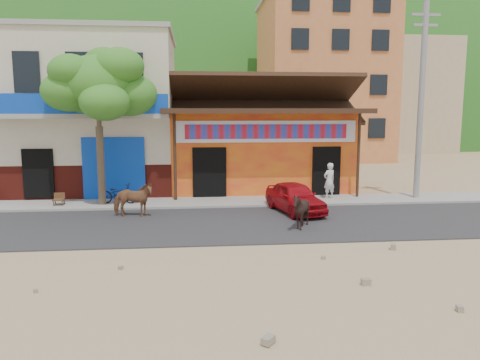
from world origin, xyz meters
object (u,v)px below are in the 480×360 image
object	(u,v)px
cow_tan	(133,200)
utility_pole	(421,101)
red_car	(295,197)
pedestrian	(329,181)
cow_dark	(301,211)
tree	(99,126)
cafe_chair_right	(58,194)
scooter	(118,194)

from	to	relation	value
cow_tan	utility_pole	bearing A→B (deg)	-75.67
red_car	cow_tan	bearing A→B (deg)	169.02
utility_pole	pedestrian	size ratio (longest dim) A/B	5.43
cow_dark	tree	bearing A→B (deg)	-140.45
cow_dark	pedestrian	xyz separation A→B (m)	(2.24, 4.56, 0.24)
utility_pole	pedestrian	bearing A→B (deg)	177.88
utility_pole	red_car	bearing A→B (deg)	-160.40
cow_dark	cafe_chair_right	bearing A→B (deg)	-135.05
cafe_chair_right	red_car	bearing A→B (deg)	-14.15
tree	cafe_chair_right	size ratio (longest dim) A/B	6.99
tree	cow_dark	xyz separation A→B (m)	(6.86, -4.22, -2.50)
utility_pole	cow_tan	world-z (taller)	utility_pole
cow_tan	pedestrian	xyz separation A→B (m)	(7.68, 2.31, 0.22)
utility_pole	pedestrian	distance (m)	4.94
tree	red_car	size ratio (longest dim) A/B	1.86
utility_pole	scooter	bearing A→B (deg)	-179.38
cow_dark	red_car	world-z (taller)	cow_dark
utility_pole	cow_tan	size ratio (longest dim) A/B	5.62
cow_tan	cafe_chair_right	distance (m)	3.62
pedestrian	cafe_chair_right	xyz separation A→B (m)	(-10.73, -0.38, -0.31)
scooter	pedestrian	size ratio (longest dim) A/B	1.01
tree	utility_pole	world-z (taller)	utility_pole
tree	cow_tan	size ratio (longest dim) A/B	4.21
cow_tan	red_car	distance (m)	5.78
pedestrian	cafe_chair_right	bearing A→B (deg)	-20.64
cow_tan	cow_dark	xyz separation A→B (m)	(5.43, -2.24, -0.03)
cow_tan	scooter	bearing A→B (deg)	25.39
cow_tan	cafe_chair_right	world-z (taller)	cow_tan
tree	cow_dark	distance (m)	8.43
tree	red_car	world-z (taller)	tree
cow_dark	cafe_chair_right	xyz separation A→B (m)	(-8.49, 4.18, -0.07)
scooter	cafe_chair_right	size ratio (longest dim) A/B	1.74
red_car	pedestrian	bearing A→B (deg)	35.50
cow_dark	red_car	distance (m)	2.45
cow_tan	cow_dark	bearing A→B (deg)	-108.94
pedestrian	red_car	bearing A→B (deg)	25.64
pedestrian	cafe_chair_right	size ratio (longest dim) A/B	1.72
utility_pole	pedestrian	world-z (taller)	utility_pole
scooter	pedestrian	xyz separation A→B (m)	(8.50, 0.27, 0.34)
red_car	cafe_chair_right	xyz separation A→B (m)	(-8.83, 1.75, -0.04)
pedestrian	cafe_chair_right	world-z (taller)	pedestrian
scooter	pedestrian	world-z (taller)	pedestrian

